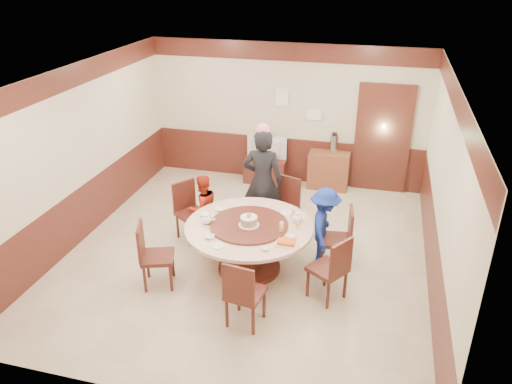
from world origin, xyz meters
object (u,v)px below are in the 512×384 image
(person_red, at_px, (203,208))
(side_cabinet, at_px, (329,170))
(tv_stand, at_px, (266,170))
(person_blue, at_px, (324,227))
(thermos, at_px, (334,144))
(person_standing, at_px, (263,182))
(shrimp_platter, at_px, (286,243))
(television, at_px, (266,148))
(banquet_table, at_px, (249,238))
(birthday_cake, at_px, (249,221))

(person_red, xyz_separation_m, side_cabinet, (1.74, 2.53, -0.19))
(side_cabinet, bearing_deg, tv_stand, -178.67)
(tv_stand, distance_m, side_cabinet, 1.30)
(person_blue, distance_m, side_cabinet, 2.75)
(thermos, bearing_deg, person_red, -125.54)
(person_standing, relative_size, person_blue, 1.48)
(shrimp_platter, height_order, tv_stand, shrimp_platter)
(shrimp_platter, xyz_separation_m, thermos, (0.21, 3.59, 0.16))
(person_standing, distance_m, tv_stand, 2.14)
(tv_stand, height_order, thermos, thermos)
(person_standing, bearing_deg, television, -78.79)
(tv_stand, bearing_deg, shrimp_platter, -72.13)
(person_blue, relative_size, thermos, 3.24)
(person_red, xyz_separation_m, shrimp_platter, (1.59, -1.06, 0.21))
(person_standing, bearing_deg, person_blue, 146.97)
(person_red, xyz_separation_m, tv_stand, (0.45, 2.50, -0.32))
(person_blue, bearing_deg, person_red, 80.34)
(banquet_table, distance_m, shrimp_platter, 0.78)
(side_cabinet, bearing_deg, birthday_cake, -103.12)
(banquet_table, distance_m, person_blue, 1.14)
(television, bearing_deg, person_standing, 103.16)
(banquet_table, xyz_separation_m, birthday_cake, (0.01, -0.05, 0.32))
(person_red, relative_size, side_cabinet, 1.42)
(television, bearing_deg, shrimp_platter, 108.88)
(person_red, distance_m, birthday_cake, 1.25)
(side_cabinet, bearing_deg, television, -178.67)
(birthday_cake, xyz_separation_m, side_cabinet, (0.76, 3.25, -0.47))
(person_red, height_order, shrimp_platter, person_red)
(side_cabinet, bearing_deg, shrimp_platter, -92.25)
(person_standing, height_order, side_cabinet, person_standing)
(thermos, bearing_deg, person_blue, -85.93)
(shrimp_platter, xyz_separation_m, television, (-1.15, 3.56, -0.04))
(person_standing, distance_m, person_blue, 1.36)
(person_standing, relative_size, thermos, 4.79)
(person_blue, distance_m, shrimp_platter, 0.97)
(person_red, height_order, side_cabinet, person_red)
(television, height_order, side_cabinet, television)
(banquet_table, relative_size, television, 2.27)
(shrimp_platter, bearing_deg, person_red, 146.34)
(thermos, bearing_deg, shrimp_platter, -93.36)
(banquet_table, xyz_separation_m, side_cabinet, (0.77, 3.21, -0.16))
(banquet_table, relative_size, side_cabinet, 2.32)
(person_blue, bearing_deg, tv_stand, 25.95)
(person_red, distance_m, television, 2.54)
(person_blue, height_order, shrimp_platter, person_blue)
(tv_stand, xyz_separation_m, television, (0.00, 0.00, 0.49))
(banquet_table, xyz_separation_m, shrimp_platter, (0.63, -0.38, 0.24))
(birthday_cake, distance_m, tv_stand, 3.32)
(banquet_table, height_order, person_blue, person_blue)
(person_red, relative_size, thermos, 2.98)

